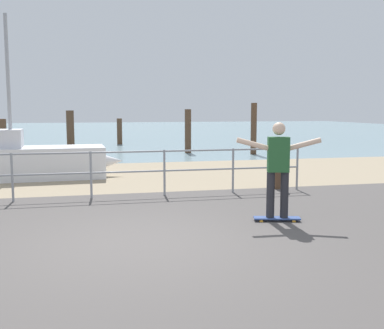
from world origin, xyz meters
name	(u,v)px	position (x,y,z in m)	size (l,w,h in m)	color
ground_plane	(149,266)	(0.00, -1.00, 0.00)	(24.00, 10.00, 0.04)	#514C49
beach_strip	(113,176)	(0.00, 7.00, 0.00)	(24.00, 6.00, 0.04)	tan
sea_surface	(95,131)	(0.00, 35.00, 0.00)	(72.00, 50.00, 0.04)	#75939E
railing_fence	(12,170)	(-2.26, 3.60, 0.70)	(12.96, 0.05, 1.05)	gray
sailboat	(29,161)	(-2.28, 6.88, 0.52)	(4.99, 1.59, 4.48)	silver
skateboard	(277,218)	(2.48, 0.78, 0.07)	(0.82, 0.39, 0.08)	#334C8C
skateboarder	(278,164)	(2.48, 0.78, 1.02)	(1.42, 0.44, 1.65)	#26262B
bollard_short	(277,173)	(3.79, 3.83, 0.40)	(0.18, 0.18, 0.81)	#513826
seagull	(278,153)	(3.79, 3.85, 0.89)	(0.20, 0.49, 0.18)	white
groyne_post_1	(2,138)	(-4.13, 13.81, 0.77)	(0.38, 0.38, 1.54)	#513826
groyne_post_2	(70,128)	(-1.54, 18.58, 0.93)	(0.40, 0.40, 1.87)	#513826
groyne_post_3	(120,132)	(1.05, 19.05, 0.71)	(0.28, 0.28, 1.43)	#513826
groyne_post_4	(188,131)	(3.64, 13.34, 0.97)	(0.28, 0.28, 1.94)	#513826
groyne_post_5	(254,129)	(6.23, 12.08, 1.10)	(0.25, 0.25, 2.20)	#513826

